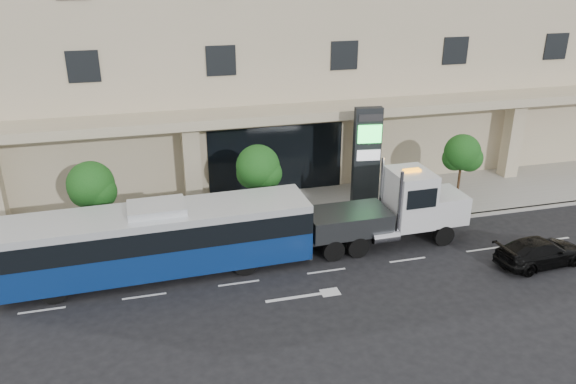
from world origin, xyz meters
name	(u,v)px	position (x,y,z in m)	size (l,w,h in m)	color
ground	(316,255)	(0.00, 0.00, 0.00)	(120.00, 120.00, 0.00)	black
sidewalk	(289,212)	(0.00, 5.00, 0.07)	(120.00, 6.00, 0.15)	gray
curb	(305,236)	(0.00, 2.00, 0.07)	(120.00, 0.30, 0.15)	gray
convention_center	(248,10)	(0.00, 15.42, 9.97)	(60.00, 17.60, 20.00)	#C5B293
tree_left	(92,188)	(-9.97, 3.59, 3.11)	(2.27, 2.20, 4.22)	#422B19
tree_mid	(259,169)	(-1.97, 3.59, 3.26)	(2.28, 2.20, 4.38)	#422B19
tree_right	(463,155)	(9.53, 3.59, 3.04)	(2.10, 2.00, 4.04)	#422B19
city_bus	(159,239)	(-7.15, 0.24, 1.71)	(13.34, 3.16, 3.36)	black
tow_truck	(393,211)	(4.03, 0.40, 1.70)	(9.05, 2.39, 4.12)	#2D3033
black_sedan	(540,252)	(9.66, -3.38, 0.64)	(1.78, 4.39, 1.27)	black
signage_pylon	(366,160)	(4.01, 4.03, 3.10)	(1.50, 0.72, 5.80)	black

